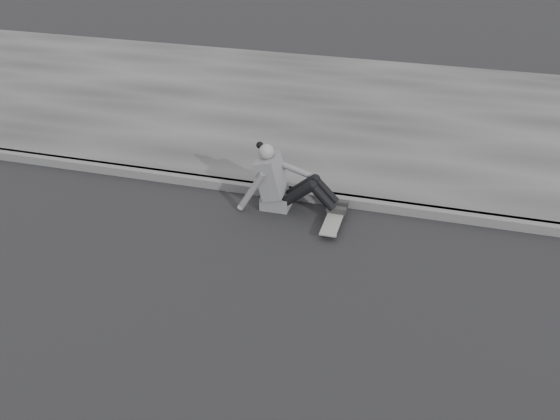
{
  "coord_description": "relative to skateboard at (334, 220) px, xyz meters",
  "views": [
    {
      "loc": [
        -1.06,
        -4.41,
        4.04
      ],
      "look_at": [
        -2.7,
        1.4,
        0.5
      ],
      "focal_mm": 40.0,
      "sensor_mm": 36.0,
      "label": 1
    }
  ],
  "objects": [
    {
      "name": "ground",
      "position": [
        2.2,
        -2.05,
        -0.07
      ],
      "size": [
        80.0,
        80.0,
        0.0
      ],
      "primitive_type": "plane",
      "color": "black",
      "rests_on": "ground"
    },
    {
      "name": "curb",
      "position": [
        2.2,
        0.53,
        -0.01
      ],
      "size": [
        24.0,
        0.16,
        0.12
      ],
      "primitive_type": "cube",
      "color": "#545454",
      "rests_on": "ground"
    },
    {
      "name": "sidewalk",
      "position": [
        2.2,
        3.55,
        -0.01
      ],
      "size": [
        24.0,
        6.0,
        0.12
      ],
      "primitive_type": "cube",
      "color": "#3C3C3C",
      "rests_on": "ground"
    },
    {
      "name": "skateboard",
      "position": [
        0.0,
        0.0,
        0.0
      ],
      "size": [
        0.2,
        0.78,
        0.09
      ],
      "color": "gray",
      "rests_on": "ground"
    },
    {
      "name": "seated_woman",
      "position": [
        -0.73,
        0.25,
        0.29
      ],
      "size": [
        1.38,
        0.46,
        0.88
      ],
      "color": "#5B5B5E",
      "rests_on": "ground"
    }
  ]
}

